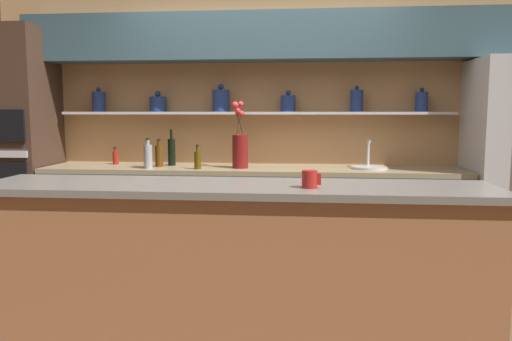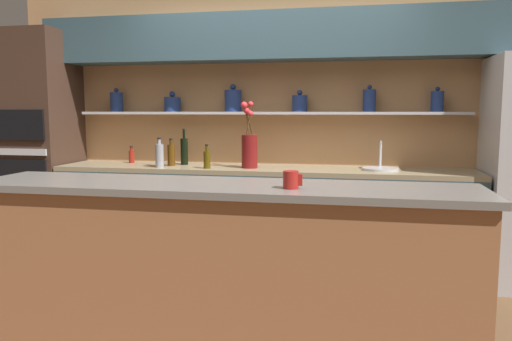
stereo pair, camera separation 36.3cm
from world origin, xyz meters
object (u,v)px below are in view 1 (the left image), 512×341
Objects in this scene: bottle_spirit_2 at (159,155)px; flower_vase at (240,147)px; bottle_wine_1 at (172,151)px; bottle_sauce_5 at (116,157)px; sink_fixture at (369,166)px; coffee_mug at (310,179)px; bottle_oil_0 at (148,156)px; oven_tower at (19,146)px; bottle_oil_3 at (198,160)px; bottle_spirit_4 at (148,156)px.

flower_vase is at bearing -2.60° from bottle_spirit_2.
bottle_wine_1 reaches higher than bottle_sauce_5.
sink_fixture is 1.91m from coffee_mug.
bottle_sauce_5 is at bearing 150.05° from bottle_oil_0.
bottle_wine_1 is at bearing 52.91° from bottle_spirit_2.
sink_fixture is at bearing 0.21° from oven_tower.
bottle_spirit_2 reaches higher than sink_fixture.
bottle_oil_3 is at bearing -40.76° from bottle_wine_1.
bottle_oil_3 is at bearing -5.63° from oven_tower.
flower_vase is 1.73× the size of bottle_wine_1.
bottle_spirit_2 is (1.36, -0.02, -0.07)m from oven_tower.
bottle_wine_1 is at bearing 3.54° from oven_tower.
bottle_wine_1 is 1.35× the size of bottle_spirit_2.
bottle_spirit_4 is (-1.95, -0.18, 0.09)m from sink_fixture.
oven_tower is at bearing 174.37° from bottle_oil_3.
oven_tower reaches higher than bottle_oil_0.
bottle_sauce_5 is at bearing 143.18° from bottle_spirit_4.
flower_vase is at bearing -176.48° from sink_fixture.
flower_vase is 0.85m from bottle_oil_0.
bottle_sauce_5 is (-0.48, 0.17, -0.04)m from bottle_spirit_2.
flower_vase reaches higher than bottle_wine_1.
oven_tower is at bearing -170.73° from bottle_sauce_5.
oven_tower is 3.69× the size of flower_vase.
bottle_oil_3 reaches higher than bottle_sauce_5.
sink_fixture reaches higher than bottle_sauce_5.
bottle_oil_3 is at bearing -10.91° from bottle_oil_0.
oven_tower reaches higher than bottle_wine_1.
oven_tower is 8.83× the size of bottle_oil_0.
bottle_spirit_2 is 0.51m from bottle_sauce_5.
bottle_oil_0 is at bearing 109.96° from bottle_spirit_4.
oven_tower is at bearing 178.41° from flower_vase.
sink_fixture is 1.43× the size of bottle_oil_3.
flower_vase reaches higher than bottle_spirit_4.
coffee_mug is at bearing -49.29° from bottle_spirit_4.
bottle_wine_1 is 0.40m from bottle_oil_3.
bottle_sauce_5 is at bearing 174.49° from bottle_wine_1.
sink_fixture is 1.99m from bottle_oil_0.
flower_vase reaches higher than bottle_spirit_2.
oven_tower reaches higher than bottle_spirit_4.
coffee_mug is at bearing -56.29° from bottle_wine_1.
bottle_oil_0 is 1.49× the size of bottle_sauce_5.
flower_vase is 1.16m from sink_fixture.
oven_tower is 1.32m from bottle_spirit_4.
bottle_wine_1 is 0.30m from bottle_spirit_4.
flower_vase is 2.20× the size of bottle_spirit_4.
sink_fixture is at bearing 3.52° from flower_vase.
bottle_spirit_2 is 1.18× the size of bottle_oil_3.
bottle_oil_0 is 0.11m from bottle_spirit_2.
bottle_wine_1 is 0.15m from bottle_spirit_2.
bottle_spirit_4 is at bearing -118.50° from bottle_wine_1.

